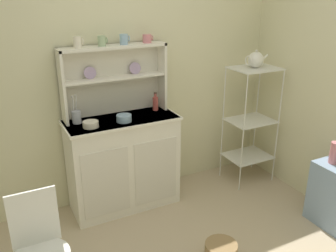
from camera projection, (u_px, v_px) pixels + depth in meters
wall_back at (122, 74)px, 3.45m from camera, size 3.84×0.05×2.50m
hutch_cabinet at (123, 162)px, 3.47m from camera, size 1.04×0.45×0.90m
hutch_shelf_unit at (113, 74)px, 3.31m from camera, size 0.97×0.18×0.64m
bakers_rack at (251, 115)px, 3.85m from camera, size 0.48×0.38×1.26m
wire_chair at (38, 243)px, 2.30m from camera, size 0.36×0.36×0.85m
floor_basket at (221, 252)px, 2.88m from camera, size 0.26×0.26×0.15m
cup_cream_0 at (78, 42)px, 3.03m from camera, size 0.08×0.07×0.09m
cup_sage_1 at (102, 41)px, 3.12m from camera, size 0.08×0.07×0.09m
cup_sky_2 at (124, 39)px, 3.20m from camera, size 0.09×0.07×0.09m
cup_rose_3 at (147, 39)px, 3.30m from camera, size 0.09×0.08×0.08m
bowl_mixing_large at (91, 124)px, 3.11m from camera, size 0.14×0.14×0.05m
bowl_floral_medium at (124, 118)px, 3.24m from camera, size 0.13×0.13×0.06m
jam_bottle at (155, 103)px, 3.52m from camera, size 0.05×0.05×0.18m
utensil_jar at (77, 117)px, 3.19m from camera, size 0.08×0.08×0.25m
porcelain_teapot at (256, 60)px, 3.64m from camera, size 0.25×0.16×0.18m
flower_vase at (335, 151)px, 3.15m from camera, size 0.08×0.08×0.33m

